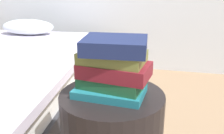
{
  "coord_description": "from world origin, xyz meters",
  "views": [
    {
      "loc": [
        0.22,
        -0.96,
        1.04
      ],
      "look_at": [
        0.0,
        0.0,
        0.69
      ],
      "focal_mm": 41.14,
      "sensor_mm": 36.0,
      "label": 1
    }
  ],
  "objects_px": {
    "book_forest": "(111,81)",
    "book_maroon": "(115,70)",
    "book_teal": "(110,91)",
    "book_navy": "(115,45)",
    "book_olive": "(114,57)"
  },
  "relations": [
    {
      "from": "book_forest",
      "to": "book_navy",
      "type": "relative_size",
      "value": 1.04
    },
    {
      "from": "book_maroon",
      "to": "book_olive",
      "type": "bearing_deg",
      "value": 141.44
    },
    {
      "from": "book_teal",
      "to": "book_maroon",
      "type": "relative_size",
      "value": 1.0
    },
    {
      "from": "book_forest",
      "to": "book_navy",
      "type": "xyz_separation_m",
      "value": [
        0.02,
        -0.01,
        0.16
      ]
    },
    {
      "from": "book_teal",
      "to": "book_navy",
      "type": "height_order",
      "value": "book_navy"
    },
    {
      "from": "book_maroon",
      "to": "book_forest",
      "type": "bearing_deg",
      "value": 161.96
    },
    {
      "from": "book_teal",
      "to": "book_maroon",
      "type": "distance_m",
      "value": 0.09
    },
    {
      "from": "book_teal",
      "to": "book_olive",
      "type": "distance_m",
      "value": 0.15
    },
    {
      "from": "book_maroon",
      "to": "book_navy",
      "type": "xyz_separation_m",
      "value": [
        0.0,
        -0.01,
        0.1
      ]
    },
    {
      "from": "book_forest",
      "to": "book_olive",
      "type": "xyz_separation_m",
      "value": [
        0.01,
        -0.0,
        0.11
      ]
    },
    {
      "from": "book_forest",
      "to": "book_teal",
      "type": "bearing_deg",
      "value": -84.82
    },
    {
      "from": "book_forest",
      "to": "book_maroon",
      "type": "xyz_separation_m",
      "value": [
        0.02,
        -0.01,
        0.05
      ]
    },
    {
      "from": "book_teal",
      "to": "book_maroon",
      "type": "height_order",
      "value": "book_maroon"
    },
    {
      "from": "book_navy",
      "to": "book_forest",
      "type": "bearing_deg",
      "value": 137.96
    },
    {
      "from": "book_olive",
      "to": "book_maroon",
      "type": "bearing_deg",
      "value": -39.76
    }
  ]
}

